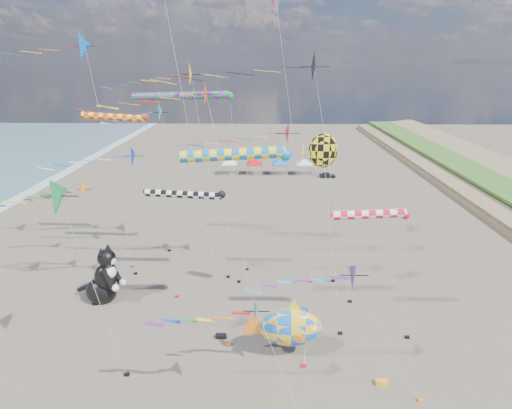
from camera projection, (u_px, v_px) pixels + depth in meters
The scene contains 27 objects.
delta_kite_0 at pixel (164, 115), 41.03m from camera, with size 9.90×1.96×17.61m.
delta_kite_1 at pixel (287, 136), 36.38m from camera, with size 12.79×2.26×16.59m.
delta_kite_4 at pixel (297, 70), 30.86m from camera, with size 16.70×2.64×22.53m.
delta_kite_5 at pixel (226, 329), 22.00m from camera, with size 9.96×1.73×8.81m.
delta_kite_6 at pixel (79, 194), 41.50m from camera, with size 10.17×1.85×9.79m.
delta_kite_7 at pixel (193, 100), 27.46m from camera, with size 11.78×1.95×20.38m.
delta_kite_8 at pixel (53, 194), 24.35m from camera, with size 10.70×2.57×15.43m.
delta_kite_9 at pixel (177, 77), 35.41m from camera, with size 11.07×2.30×21.66m.
delta_kite_10 at pixel (127, 158), 34.02m from camera, with size 10.05×2.05×15.13m.
delta_kite_11 at pixel (353, 278), 23.73m from camera, with size 10.62×1.96×10.64m.
delta_kite_12 at pixel (69, 48), 35.24m from camera, with size 13.44×2.67×24.25m.
windsock_0 at pixel (373, 215), 29.31m from camera, with size 7.13×0.71×11.29m.
windsock_1 at pixel (185, 97), 37.60m from camera, with size 10.89×0.82×18.86m.
windsock_2 at pixel (117, 118), 42.77m from camera, with size 8.40×0.78×16.31m.
windsock_3 at pixel (239, 155), 27.52m from camera, with size 9.02×0.89×15.91m.
windsock_4 at pixel (187, 195), 38.12m from camera, with size 9.12×0.77×9.94m.
angelfish_kite at pixel (320, 152), 30.23m from camera, with size 3.74×3.02×16.45m.
cat_inflatable at pixel (102, 273), 37.06m from camera, with size 4.38×2.19×5.92m, color black, non-canonical shape.
fish_inflatable at pixel (290, 327), 29.83m from camera, with size 6.22×2.11×5.16m.
person_adult at pixel (260, 328), 32.88m from camera, with size 0.60×0.40×1.65m, color slate.
child_green at pixel (301, 325), 33.70m from camera, with size 0.53×0.41×1.09m, color #186E43.
child_blue at pixel (258, 327), 33.44m from camera, with size 0.64×0.27×1.09m, color #2C40AC.
kite_bag_0 at pixel (221, 336), 32.90m from camera, with size 0.90×0.44×0.30m, color black.
kite_bag_1 at pixel (382, 382), 28.16m from camera, with size 0.90×0.44×0.30m, color orange.
kite_bag_3 at pixel (302, 310), 36.39m from camera, with size 0.90×0.44×0.30m, color blue.
tent_row at pixel (267, 159), 79.59m from camera, with size 19.20×4.20×3.80m.
parked_car at pixel (327, 175), 78.36m from camera, with size 1.29×3.20×1.09m, color #26262D.
Camera 1 is at (0.91, -18.01, 21.48)m, focal length 28.00 mm.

